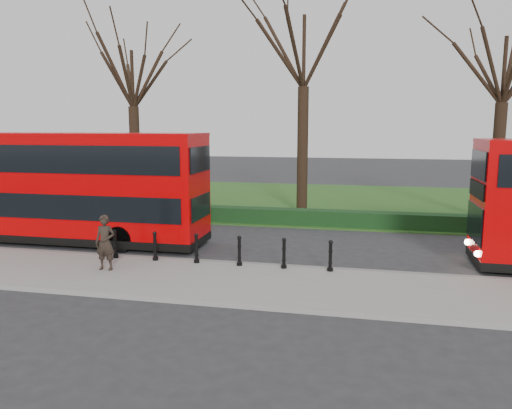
# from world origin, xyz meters

# --- Properties ---
(ground) EXTENTS (120.00, 120.00, 0.00)m
(ground) POSITION_xyz_m (0.00, 0.00, 0.00)
(ground) COLOR #28282B
(ground) RESTS_ON ground
(pavement) EXTENTS (60.00, 4.00, 0.15)m
(pavement) POSITION_xyz_m (0.00, -3.00, 0.07)
(pavement) COLOR gray
(pavement) RESTS_ON ground
(kerb) EXTENTS (60.00, 0.25, 0.16)m
(kerb) POSITION_xyz_m (0.00, -1.00, 0.07)
(kerb) COLOR slate
(kerb) RESTS_ON ground
(grass_verge) EXTENTS (60.00, 18.00, 0.06)m
(grass_verge) POSITION_xyz_m (0.00, 15.00, 0.03)
(grass_verge) COLOR #28521B
(grass_verge) RESTS_ON ground
(hedge) EXTENTS (60.00, 0.90, 0.80)m
(hedge) POSITION_xyz_m (0.00, 6.80, 0.40)
(hedge) COLOR black
(hedge) RESTS_ON ground
(yellow_line_outer) EXTENTS (60.00, 0.10, 0.01)m
(yellow_line_outer) POSITION_xyz_m (0.00, -0.70, 0.01)
(yellow_line_outer) COLOR yellow
(yellow_line_outer) RESTS_ON ground
(yellow_line_inner) EXTENTS (60.00, 0.10, 0.01)m
(yellow_line_inner) POSITION_xyz_m (0.00, -0.50, 0.01)
(yellow_line_inner) COLOR yellow
(yellow_line_inner) RESTS_ON ground
(tree_left) EXTENTS (7.02, 7.02, 10.97)m
(tree_left) POSITION_xyz_m (-8.00, 10.00, 7.97)
(tree_left) COLOR black
(tree_left) RESTS_ON ground
(tree_mid) EXTENTS (8.16, 8.16, 12.75)m
(tree_mid) POSITION_xyz_m (2.00, 10.00, 9.27)
(tree_mid) COLOR black
(tree_mid) RESTS_ON ground
(tree_right) EXTENTS (7.06, 7.06, 11.04)m
(tree_right) POSITION_xyz_m (12.00, 10.00, 8.02)
(tree_right) COLOR black
(tree_right) RESTS_ON ground
(bollard_row) EXTENTS (7.93, 0.15, 1.00)m
(bollard_row) POSITION_xyz_m (0.50, -1.35, 0.65)
(bollard_row) COLOR black
(bollard_row) RESTS_ON pavement
(bus_lead) EXTENTS (11.62, 2.67, 4.62)m
(bus_lead) POSITION_xyz_m (-6.74, 1.14, 2.33)
(bus_lead) COLOR #B70002
(bus_lead) RESTS_ON ground
(pedestrian) EXTENTS (0.70, 0.48, 1.86)m
(pedestrian) POSITION_xyz_m (-2.96, -2.81, 1.08)
(pedestrian) COLOR black
(pedestrian) RESTS_ON pavement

